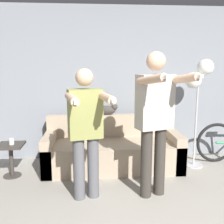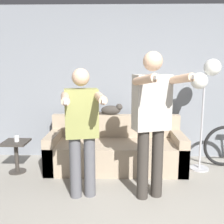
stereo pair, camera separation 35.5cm
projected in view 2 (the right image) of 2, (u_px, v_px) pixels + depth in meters
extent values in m
cube|color=gray|center=(133.00, 84.00, 4.53)|extent=(10.00, 0.05, 2.60)
cube|color=tan|center=(116.00, 155.00, 4.14)|extent=(2.12, 0.80, 0.43)
cube|color=tan|center=(116.00, 126.00, 4.39)|extent=(2.12, 0.14, 0.37)
cube|color=tan|center=(54.00, 151.00, 4.15)|extent=(0.16, 0.80, 0.57)
cube|color=tan|center=(178.00, 151.00, 4.11)|extent=(0.16, 0.80, 0.57)
cylinder|color=#56565B|center=(75.00, 167.00, 3.22)|extent=(0.14, 0.14, 0.77)
cylinder|color=#56565B|center=(90.00, 166.00, 3.25)|extent=(0.14, 0.14, 0.77)
cube|color=#8C8E4C|center=(81.00, 113.00, 3.11)|extent=(0.43, 0.30, 0.58)
sphere|color=#D8AD8C|center=(81.00, 77.00, 3.04)|extent=(0.21, 0.21, 0.21)
cylinder|color=#D8AD8C|center=(65.00, 98.00, 2.80)|extent=(0.19, 0.51, 0.09)
cube|color=white|center=(66.00, 102.00, 2.56)|extent=(0.06, 0.13, 0.04)
cylinder|color=#D8AD8C|center=(100.00, 97.00, 2.87)|extent=(0.19, 0.51, 0.09)
cube|color=white|center=(103.00, 101.00, 2.62)|extent=(0.06, 0.13, 0.04)
cylinder|color=#38332D|center=(143.00, 165.00, 3.18)|extent=(0.14, 0.14, 0.87)
cylinder|color=#38332D|center=(157.00, 163.00, 3.23)|extent=(0.14, 0.14, 0.87)
cube|color=#B7B2A8|center=(152.00, 102.00, 3.07)|extent=(0.47, 0.34, 0.65)
sphere|color=#D8AD8C|center=(153.00, 61.00, 2.98)|extent=(0.23, 0.23, 0.23)
cylinder|color=#D8AD8C|center=(145.00, 80.00, 2.73)|extent=(0.24, 0.51, 0.16)
cube|color=white|center=(155.00, 78.00, 2.49)|extent=(0.07, 0.13, 0.05)
cylinder|color=#D8AD8C|center=(179.00, 79.00, 2.84)|extent=(0.24, 0.51, 0.16)
cube|color=white|center=(192.00, 77.00, 2.60)|extent=(0.07, 0.13, 0.05)
ellipsoid|color=#3D3833|center=(111.00, 110.00, 4.35)|extent=(0.32, 0.13, 0.16)
sphere|color=#3D3833|center=(119.00, 107.00, 4.33)|extent=(0.11, 0.11, 0.11)
ellipsoid|color=#3D3833|center=(101.00, 113.00, 4.38)|extent=(0.18, 0.04, 0.04)
cone|color=#3D3833|center=(118.00, 105.00, 4.31)|extent=(0.03, 0.03, 0.03)
cone|color=#3D3833|center=(118.00, 104.00, 4.35)|extent=(0.03, 0.03, 0.03)
cylinder|color=#B2B2B7|center=(199.00, 168.00, 4.15)|extent=(0.30, 0.30, 0.02)
cylinder|color=#B2B2B7|center=(202.00, 122.00, 4.01)|extent=(0.03, 0.03, 1.51)
sphere|color=white|center=(212.00, 67.00, 3.86)|extent=(0.25, 0.25, 0.25)
sphere|color=white|center=(199.00, 81.00, 3.90)|extent=(0.25, 0.25, 0.25)
cylinder|color=#38332D|center=(18.00, 171.00, 4.03)|extent=(0.26, 0.26, 0.02)
cylinder|color=#38332D|center=(17.00, 158.00, 3.99)|extent=(0.06, 0.06, 0.46)
cube|color=#38332D|center=(16.00, 142.00, 3.95)|extent=(0.37, 0.37, 0.03)
cylinder|color=white|center=(17.00, 139.00, 3.93)|extent=(0.07, 0.07, 0.09)
torus|color=black|center=(224.00, 146.00, 4.22)|extent=(0.67, 0.05, 0.67)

